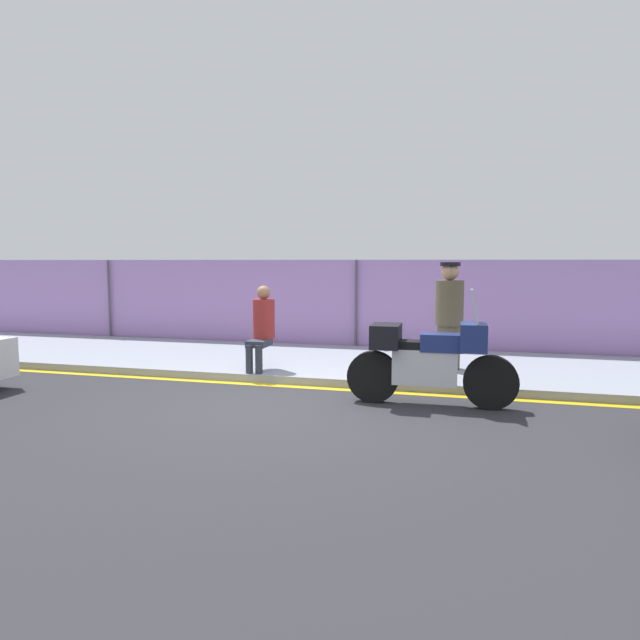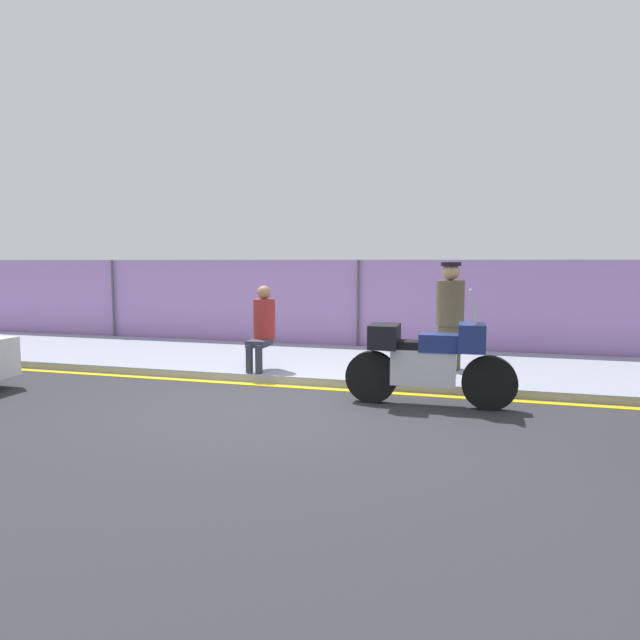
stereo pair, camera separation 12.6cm
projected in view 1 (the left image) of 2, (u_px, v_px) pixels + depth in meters
The scene contains 7 objects.
ground_plane at pixel (281, 409), 7.01m from camera, with size 120.00×120.00×0.00m, color #2D2D33.
sidewalk at pixel (337, 363), 9.87m from camera, with size 42.08×3.29×0.12m.
curb_paint_stripe at pixel (309, 387), 8.21m from camera, with size 42.08×0.18×0.01m.
storefront_fence at pixel (357, 306), 11.45m from camera, with size 39.97×0.17×1.84m.
motorcycle at pixel (429, 359), 7.14m from camera, with size 2.12×0.51×1.48m.
officer_standing at pixel (449, 315), 8.92m from camera, with size 0.44×0.44×1.68m.
person_seated_on_curb at pixel (262, 323), 8.89m from camera, with size 0.34×0.66×1.31m.
Camera 1 is at (2.25, -6.50, 1.81)m, focal length 32.00 mm.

